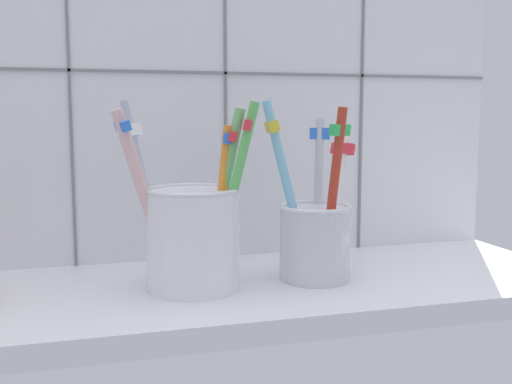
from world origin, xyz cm
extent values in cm
cube|color=silver|center=(0.00, 0.00, 1.00)|extent=(64.00, 22.00, 2.00)
cube|color=white|center=(0.00, 12.00, 22.50)|extent=(64.00, 2.00, 45.00)
cube|color=gray|center=(-16.00, 10.90, 22.50)|extent=(0.30, 0.20, 45.00)
cube|color=gray|center=(0.00, 10.90, 22.50)|extent=(0.30, 0.20, 45.00)
cube|color=gray|center=(16.00, 10.90, 22.50)|extent=(0.30, 0.20, 45.00)
cube|color=gray|center=(0.00, 10.90, 21.97)|extent=(64.00, 0.20, 0.30)
cylinder|color=white|center=(-5.82, -0.80, 6.46)|extent=(8.23, 8.23, 8.92)
torus|color=silver|center=(-5.82, -0.80, 10.92)|extent=(8.32, 8.32, 0.50)
cylinder|color=#5BC059|center=(-2.68, -2.54, 10.52)|extent=(4.83, 2.57, 16.45)
cube|color=#E5333F|center=(-1.32, -3.07, 16.67)|extent=(1.65, 2.52, 1.03)
cylinder|color=orange|center=(-3.34, -1.23, 9.51)|extent=(2.49, 1.31, 14.31)
cube|color=blue|center=(-2.78, -1.31, 15.51)|extent=(1.14, 1.96, 1.01)
cylinder|color=#75C074|center=(-3.32, -1.13, 10.25)|extent=(4.48, 2.28, 15.91)
cube|color=#E5333F|center=(-2.24, -1.48, 15.65)|extent=(1.49, 2.29, 1.00)
cylinder|color=beige|center=(-9.92, -0.98, 10.19)|extent=(5.83, 2.21, 15.87)
cube|color=blue|center=(-11.76, -1.37, 16.61)|extent=(1.38, 2.68, 0.97)
cylinder|color=#A7B5C9|center=(-9.61, 1.20, 10.59)|extent=(4.43, 4.01, 16.57)
cube|color=white|center=(-10.72, 2.17, 16.19)|extent=(2.03, 2.12, 1.24)
cylinder|color=silver|center=(5.82, -0.80, 5.46)|extent=(6.70, 6.70, 6.92)
torus|color=silver|center=(5.82, -0.80, 8.92)|extent=(6.87, 6.87, 0.50)
cylinder|color=#7FC9E9|center=(3.20, -0.56, 10.60)|extent=(5.15, 1.27, 16.61)
cube|color=yellow|center=(1.75, -0.44, 16.49)|extent=(1.28, 2.28, 1.20)
cylinder|color=white|center=(9.20, 2.47, 9.06)|extent=(4.72, 4.09, 13.61)
cube|color=#E5333F|center=(10.41, 3.45, 14.10)|extent=(2.28, 2.48, 1.24)
cylinder|color=silver|center=(7.02, 1.55, 9.72)|extent=(2.22, 3.14, 14.78)
cube|color=blue|center=(7.43, 2.31, 15.71)|extent=(2.09, 1.63, 1.15)
cylinder|color=#B63321|center=(6.84, -2.45, 10.31)|extent=(2.00, 3.10, 15.94)
cube|color=green|center=(7.14, -3.15, 16.21)|extent=(2.26, 1.59, 1.09)
camera|label=1|loc=(-15.51, -54.04, 17.56)|focal=43.19mm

